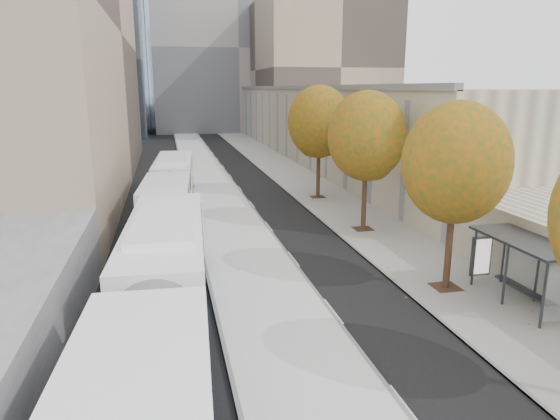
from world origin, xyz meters
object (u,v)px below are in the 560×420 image
object	(u,v)px
bus_far	(171,187)
distant_car	(165,171)
bus_near	(159,307)
bus_shelter	(529,250)

from	to	relation	value
bus_far	distant_car	world-z (taller)	bus_far
bus_near	bus_shelter	bearing A→B (deg)	7.75
bus_shelter	bus_near	distance (m)	13.60
bus_shelter	bus_near	bearing A→B (deg)	-175.53
bus_shelter	bus_far	size ratio (longest dim) A/B	0.24
bus_shelter	distant_car	world-z (taller)	bus_shelter
bus_near	distant_car	bearing A→B (deg)	92.80
bus_near	distant_car	distance (m)	32.76
bus_far	distant_car	bearing A→B (deg)	95.58
bus_far	distant_car	distance (m)	13.25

